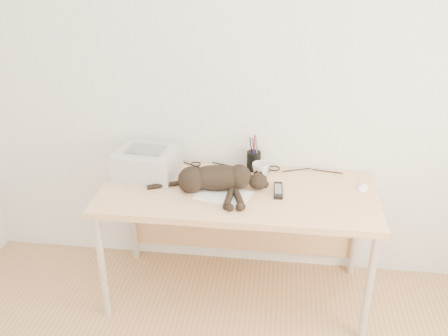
# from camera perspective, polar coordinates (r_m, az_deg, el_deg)

# --- Properties ---
(wall_back) EXTENTS (3.50, 0.00, 3.50)m
(wall_back) POSITION_cam_1_polar(r_m,az_deg,el_deg) (3.01, 2.41, 10.12)
(wall_back) COLOR white
(wall_back) RESTS_ON floor
(desk) EXTENTS (1.60, 0.70, 0.74)m
(desk) POSITION_cam_1_polar(r_m,az_deg,el_deg) (3.03, 1.72, -4.04)
(desk) COLOR #E7BB87
(desk) RESTS_ON floor
(printer) EXTENTS (0.39, 0.34, 0.17)m
(printer) POSITION_cam_1_polar(r_m,az_deg,el_deg) (3.07, -8.77, 0.66)
(printer) COLOR #B3B3B8
(printer) RESTS_ON desk
(papers) EXTENTS (0.38, 0.32, 0.01)m
(papers) POSITION_cam_1_polar(r_m,az_deg,el_deg) (2.84, -0.32, -2.98)
(papers) COLOR white
(papers) RESTS_ON desk
(cat) EXTENTS (0.71, 0.33, 0.16)m
(cat) POSITION_cam_1_polar(r_m,az_deg,el_deg) (2.86, -1.21, -1.33)
(cat) COLOR black
(cat) RESTS_ON desk
(mug) EXTENTS (0.14, 0.14, 0.09)m
(mug) POSITION_cam_1_polar(r_m,az_deg,el_deg) (3.03, 4.17, -0.27)
(mug) COLOR white
(mug) RESTS_ON desk
(pen_cup) EXTENTS (0.09, 0.09, 0.22)m
(pen_cup) POSITION_cam_1_polar(r_m,az_deg,el_deg) (3.11, 3.42, 0.87)
(pen_cup) COLOR black
(pen_cup) RESTS_ON desk
(remote_grey) EXTENTS (0.06, 0.16, 0.02)m
(remote_grey) POSITION_cam_1_polar(r_m,az_deg,el_deg) (3.10, 4.71, -0.42)
(remote_grey) COLOR slate
(remote_grey) RESTS_ON desk
(remote_black) EXTENTS (0.06, 0.18, 0.02)m
(remote_black) POSITION_cam_1_polar(r_m,az_deg,el_deg) (2.88, 6.20, -2.57)
(remote_black) COLOR black
(remote_black) RESTS_ON desk
(mouse) EXTENTS (0.09, 0.12, 0.03)m
(mouse) POSITION_cam_1_polar(r_m,az_deg,el_deg) (3.01, 15.59, -2.01)
(mouse) COLOR white
(mouse) RESTS_ON desk
(cable_tangle) EXTENTS (1.36, 0.08, 0.01)m
(cable_tangle) POSITION_cam_1_polar(r_m,az_deg,el_deg) (3.16, 2.14, 0.16)
(cable_tangle) COLOR black
(cable_tangle) RESTS_ON desk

